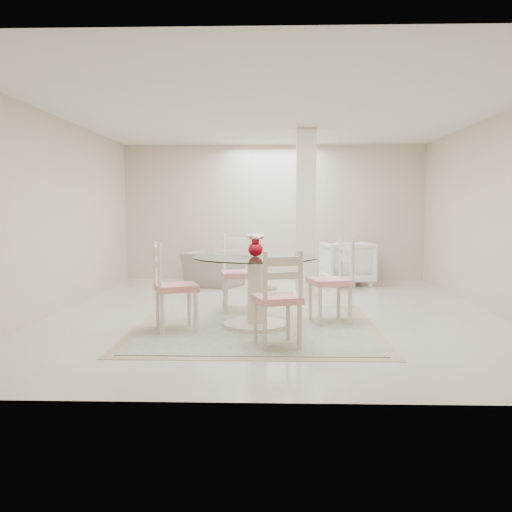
{
  "coord_description": "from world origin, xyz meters",
  "views": [
    {
      "loc": [
        -0.04,
        -7.39,
        1.43
      ],
      "look_at": [
        -0.23,
        -0.75,
        0.85
      ],
      "focal_mm": 38.0,
      "sensor_mm": 36.0,
      "label": 1
    }
  ],
  "objects_px": {
    "dining_chair_west": "(169,280)",
    "side_table": "(262,275)",
    "recliner_taupe": "(213,269)",
    "red_vase": "(256,245)",
    "dining_chair_east": "(336,274)",
    "dining_chair_north": "(239,267)",
    "armchair_white": "(347,263)",
    "column": "(306,214)",
    "dining_chair_south": "(279,292)",
    "dining_table": "(256,291)"
  },
  "relations": [
    {
      "from": "dining_chair_east",
      "to": "armchair_white",
      "type": "bearing_deg",
      "value": 155.68
    },
    {
      "from": "dining_chair_north",
      "to": "side_table",
      "type": "bearing_deg",
      "value": 73.96
    },
    {
      "from": "column",
      "to": "dining_chair_south",
      "type": "xyz_separation_m",
      "value": [
        -0.46,
        -3.23,
        -0.76
      ]
    },
    {
      "from": "dining_chair_east",
      "to": "armchair_white",
      "type": "xyz_separation_m",
      "value": [
        0.63,
        3.5,
        -0.21
      ]
    },
    {
      "from": "column",
      "to": "red_vase",
      "type": "bearing_deg",
      "value": -108.07
    },
    {
      "from": "red_vase",
      "to": "dining_chair_east",
      "type": "xyz_separation_m",
      "value": [
        0.99,
        0.27,
        -0.38
      ]
    },
    {
      "from": "dining_table",
      "to": "dining_chair_north",
      "type": "height_order",
      "value": "dining_chair_north"
    },
    {
      "from": "armchair_white",
      "to": "side_table",
      "type": "relative_size",
      "value": 1.63
    },
    {
      "from": "dining_chair_east",
      "to": "dining_chair_south",
      "type": "xyz_separation_m",
      "value": [
        -0.72,
        -1.25,
        -0.03
      ]
    },
    {
      "from": "dining_chair_north",
      "to": "red_vase",
      "type": "bearing_deg",
      "value": -83.59
    },
    {
      "from": "dining_chair_east",
      "to": "dining_chair_west",
      "type": "xyz_separation_m",
      "value": [
        -1.98,
        -0.54,
        -0.01
      ]
    },
    {
      "from": "recliner_taupe",
      "to": "dining_chair_south",
      "type": "bearing_deg",
      "value": 127.2
    },
    {
      "from": "dining_chair_east",
      "to": "side_table",
      "type": "distance_m",
      "value": 3.03
    },
    {
      "from": "dining_chair_north",
      "to": "armchair_white",
      "type": "distance_m",
      "value": 3.36
    },
    {
      "from": "dining_chair_south",
      "to": "recliner_taupe",
      "type": "distance_m",
      "value": 4.65
    },
    {
      "from": "side_table",
      "to": "dining_chair_south",
      "type": "bearing_deg",
      "value": -86.59
    },
    {
      "from": "red_vase",
      "to": "dining_chair_east",
      "type": "distance_m",
      "value": 1.09
    },
    {
      "from": "column",
      "to": "dining_chair_south",
      "type": "height_order",
      "value": "column"
    },
    {
      "from": "red_vase",
      "to": "dining_chair_south",
      "type": "relative_size",
      "value": 0.25
    },
    {
      "from": "dining_table",
      "to": "armchair_white",
      "type": "height_order",
      "value": "dining_table"
    },
    {
      "from": "dining_chair_north",
      "to": "recliner_taupe",
      "type": "height_order",
      "value": "dining_chair_north"
    },
    {
      "from": "dining_chair_east",
      "to": "dining_chair_west",
      "type": "distance_m",
      "value": 2.05
    },
    {
      "from": "red_vase",
      "to": "dining_chair_south",
      "type": "bearing_deg",
      "value": -74.71
    },
    {
      "from": "dining_table",
      "to": "red_vase",
      "type": "height_order",
      "value": "red_vase"
    },
    {
      "from": "column",
      "to": "dining_table",
      "type": "height_order",
      "value": "column"
    },
    {
      "from": "dining_chair_north",
      "to": "recliner_taupe",
      "type": "distance_m",
      "value": 2.61
    },
    {
      "from": "dining_chair_west",
      "to": "dining_chair_south",
      "type": "distance_m",
      "value": 1.44
    },
    {
      "from": "red_vase",
      "to": "recliner_taupe",
      "type": "bearing_deg",
      "value": 104.27
    },
    {
      "from": "dining_chair_west",
      "to": "side_table",
      "type": "relative_size",
      "value": 2.1
    },
    {
      "from": "dining_chair_north",
      "to": "side_table",
      "type": "xyz_separation_m",
      "value": [
        0.29,
        2.13,
        -0.37
      ]
    },
    {
      "from": "recliner_taupe",
      "to": "dining_chair_east",
      "type": "bearing_deg",
      "value": 142.85
    },
    {
      "from": "dining_chair_north",
      "to": "recliner_taupe",
      "type": "xyz_separation_m",
      "value": [
        -0.63,
        2.52,
        -0.31
      ]
    },
    {
      "from": "column",
      "to": "dining_chair_south",
      "type": "bearing_deg",
      "value": -98.16
    },
    {
      "from": "dining_chair_north",
      "to": "dining_chair_south",
      "type": "bearing_deg",
      "value": -83.33
    },
    {
      "from": "side_table",
      "to": "armchair_white",
      "type": "bearing_deg",
      "value": 22.27
    },
    {
      "from": "dining_chair_east",
      "to": "dining_chair_west",
      "type": "height_order",
      "value": "dining_chair_east"
    },
    {
      "from": "recliner_taupe",
      "to": "red_vase",
      "type": "bearing_deg",
      "value": 126.97
    },
    {
      "from": "dining_chair_south",
      "to": "side_table",
      "type": "xyz_separation_m",
      "value": [
        -0.24,
        4.1,
        -0.33
      ]
    },
    {
      "from": "dining_chair_north",
      "to": "dining_chair_west",
      "type": "relative_size",
      "value": 1.03
    },
    {
      "from": "dining_chair_west",
      "to": "dining_chair_south",
      "type": "relative_size",
      "value": 1.04
    },
    {
      "from": "recliner_taupe",
      "to": "armchair_white",
      "type": "relative_size",
      "value": 1.08
    },
    {
      "from": "recliner_taupe",
      "to": "side_table",
      "type": "height_order",
      "value": "recliner_taupe"
    },
    {
      "from": "dining_table",
      "to": "dining_chair_south",
      "type": "xyz_separation_m",
      "value": [
        0.27,
        -0.99,
        0.15
      ]
    },
    {
      "from": "dining_chair_south",
      "to": "recliner_taupe",
      "type": "relative_size",
      "value": 1.15
    },
    {
      "from": "dining_table",
      "to": "dining_chair_east",
      "type": "bearing_deg",
      "value": 15.16
    },
    {
      "from": "red_vase",
      "to": "dining_chair_west",
      "type": "distance_m",
      "value": 1.1
    },
    {
      "from": "dining_chair_south",
      "to": "side_table",
      "type": "relative_size",
      "value": 2.02
    },
    {
      "from": "column",
      "to": "recliner_taupe",
      "type": "bearing_deg",
      "value": 142.13
    },
    {
      "from": "dining_chair_south",
      "to": "armchair_white",
      "type": "relative_size",
      "value": 1.24
    },
    {
      "from": "dining_chair_south",
      "to": "side_table",
      "type": "height_order",
      "value": "dining_chair_south"
    }
  ]
}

